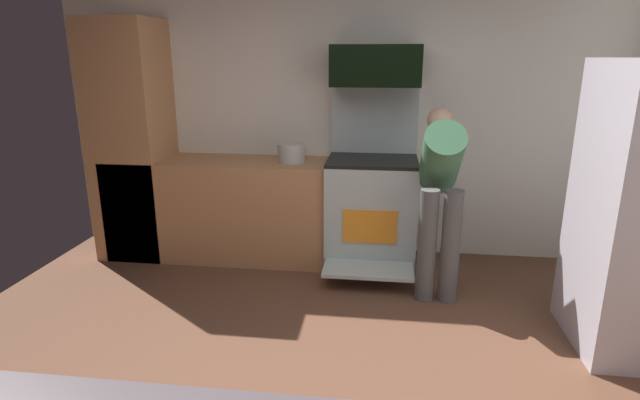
{
  "coord_description": "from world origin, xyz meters",
  "views": [
    {
      "loc": [
        0.34,
        -2.25,
        1.79
      ],
      "look_at": [
        0.01,
        0.3,
        1.05
      ],
      "focal_mm": 28.17,
      "sensor_mm": 36.0,
      "label": 1
    }
  ],
  "objects_px": {
    "oven_range": "(371,208)",
    "person_cook": "(440,187)",
    "microwave": "(376,66)",
    "stock_pot": "(291,153)"
  },
  "relations": [
    {
      "from": "oven_range",
      "to": "person_cook",
      "type": "bearing_deg",
      "value": -44.39
    },
    {
      "from": "microwave",
      "to": "person_cook",
      "type": "xyz_separation_m",
      "value": [
        0.52,
        -0.6,
        -0.86
      ]
    },
    {
      "from": "microwave",
      "to": "person_cook",
      "type": "bearing_deg",
      "value": -49.15
    },
    {
      "from": "microwave",
      "to": "person_cook",
      "type": "relative_size",
      "value": 0.53
    },
    {
      "from": "person_cook",
      "to": "stock_pot",
      "type": "distance_m",
      "value": 1.34
    },
    {
      "from": "oven_range",
      "to": "microwave",
      "type": "xyz_separation_m",
      "value": [
        0.0,
        0.09,
        1.2
      ]
    },
    {
      "from": "oven_range",
      "to": "person_cook",
      "type": "xyz_separation_m",
      "value": [
        0.52,
        -0.51,
        0.34
      ]
    },
    {
      "from": "microwave",
      "to": "stock_pot",
      "type": "relative_size",
      "value": 3.08
    },
    {
      "from": "oven_range",
      "to": "microwave",
      "type": "height_order",
      "value": "microwave"
    },
    {
      "from": "oven_range",
      "to": "stock_pot",
      "type": "relative_size",
      "value": 6.43
    }
  ]
}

